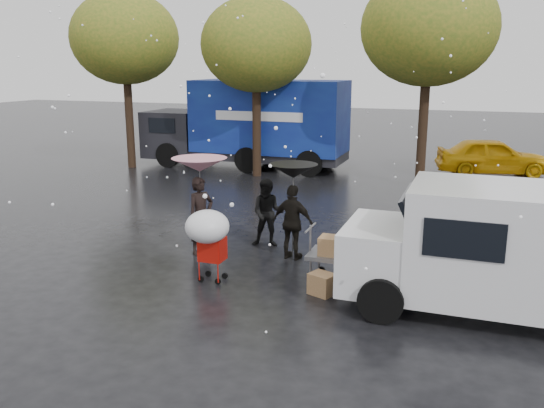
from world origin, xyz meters
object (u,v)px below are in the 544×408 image
(blue_truck, at_px, (250,124))
(person_black, at_px, (293,222))
(shopping_cart, at_px, (208,230))
(yellow_taxi, at_px, (492,156))
(white_van, at_px, (503,249))
(vendor_cart, at_px, (352,248))
(person_pink, at_px, (201,216))

(blue_truck, bearing_deg, person_black, -63.57)
(shopping_cart, xyz_separation_m, yellow_taxi, (5.23, 13.84, -0.36))
(shopping_cart, relative_size, white_van, 0.30)
(blue_truck, bearing_deg, vendor_cart, -59.65)
(white_van, relative_size, blue_truck, 0.59)
(person_pink, xyz_separation_m, person_black, (2.03, 0.32, -0.05))
(person_black, relative_size, shopping_cart, 1.12)
(shopping_cart, bearing_deg, blue_truck, 108.30)
(shopping_cart, bearing_deg, vendor_cart, 18.75)
(blue_truck, bearing_deg, person_pink, -73.81)
(blue_truck, bearing_deg, shopping_cart, -71.70)
(person_pink, bearing_deg, white_van, -73.47)
(shopping_cart, bearing_deg, person_pink, 120.94)
(person_pink, relative_size, yellow_taxi, 0.42)
(person_pink, distance_m, yellow_taxi, 13.72)
(vendor_cart, bearing_deg, shopping_cart, -161.25)
(person_pink, xyz_separation_m, blue_truck, (-3.08, 10.60, 0.89))
(shopping_cart, bearing_deg, yellow_taxi, 69.28)
(shopping_cart, xyz_separation_m, white_van, (5.21, 0.36, 0.10))
(person_pink, height_order, vendor_cart, person_pink)
(shopping_cart, distance_m, blue_truck, 12.86)
(person_pink, relative_size, vendor_cart, 1.14)
(vendor_cart, bearing_deg, person_black, 145.61)
(person_black, distance_m, yellow_taxi, 12.62)
(shopping_cart, distance_m, yellow_taxi, 14.80)
(person_black, relative_size, white_van, 0.33)
(white_van, relative_size, yellow_taxi, 1.20)
(white_van, bearing_deg, vendor_cart, 168.81)
(person_pink, relative_size, shopping_cart, 1.18)
(blue_truck, bearing_deg, yellow_taxi, 10.06)
(person_pink, distance_m, blue_truck, 11.07)
(yellow_taxi, bearing_deg, shopping_cart, 146.12)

